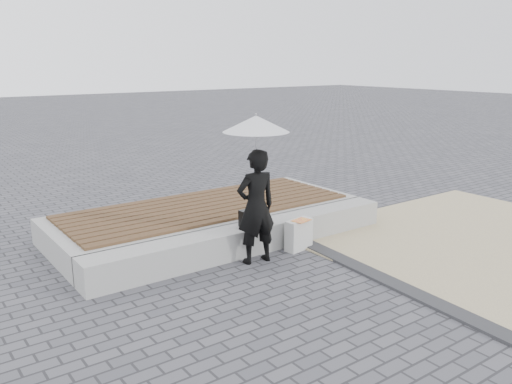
{
  "coord_description": "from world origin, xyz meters",
  "views": [
    {
      "loc": [
        -4.24,
        -4.39,
        2.72
      ],
      "look_at": [
        -0.17,
        1.2,
        1.0
      ],
      "focal_mm": 37.13,
      "sensor_mm": 36.0,
      "label": 1
    }
  ],
  "objects_px": {
    "woman": "(256,207)",
    "handbag": "(250,217)",
    "seating_ledge": "(249,238)",
    "canvas_tote": "(299,235)",
    "parasol": "(256,124)"
  },
  "relations": [
    {
      "from": "woman",
      "to": "handbag",
      "type": "height_order",
      "value": "woman"
    },
    {
      "from": "seating_ledge",
      "to": "canvas_tote",
      "type": "distance_m",
      "value": 0.73
    },
    {
      "from": "parasol",
      "to": "seating_ledge",
      "type": "bearing_deg",
      "value": 66.93
    },
    {
      "from": "woman",
      "to": "parasol",
      "type": "xyz_separation_m",
      "value": [
        -0.0,
        0.0,
        1.13
      ]
    },
    {
      "from": "parasol",
      "to": "woman",
      "type": "bearing_deg",
      "value": 0.0
    },
    {
      "from": "seating_ledge",
      "to": "parasol",
      "type": "height_order",
      "value": "parasol"
    },
    {
      "from": "seating_ledge",
      "to": "woman",
      "type": "distance_m",
      "value": 0.73
    },
    {
      "from": "woman",
      "to": "seating_ledge",
      "type": "bearing_deg",
      "value": -107.49
    },
    {
      "from": "seating_ledge",
      "to": "handbag",
      "type": "xyz_separation_m",
      "value": [
        0.01,
        -0.02,
        0.32
      ]
    },
    {
      "from": "seating_ledge",
      "to": "handbag",
      "type": "relative_size",
      "value": 14.61
    },
    {
      "from": "canvas_tote",
      "to": "seating_ledge",
      "type": "bearing_deg",
      "value": 140.46
    },
    {
      "from": "woman",
      "to": "handbag",
      "type": "xyz_separation_m",
      "value": [
        0.17,
        0.38,
        -0.27
      ]
    },
    {
      "from": "seating_ledge",
      "to": "woman",
      "type": "relative_size",
      "value": 3.15
    },
    {
      "from": "woman",
      "to": "canvas_tote",
      "type": "distance_m",
      "value": 0.98
    },
    {
      "from": "seating_ledge",
      "to": "canvas_tote",
      "type": "bearing_deg",
      "value": -30.43
    }
  ]
}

